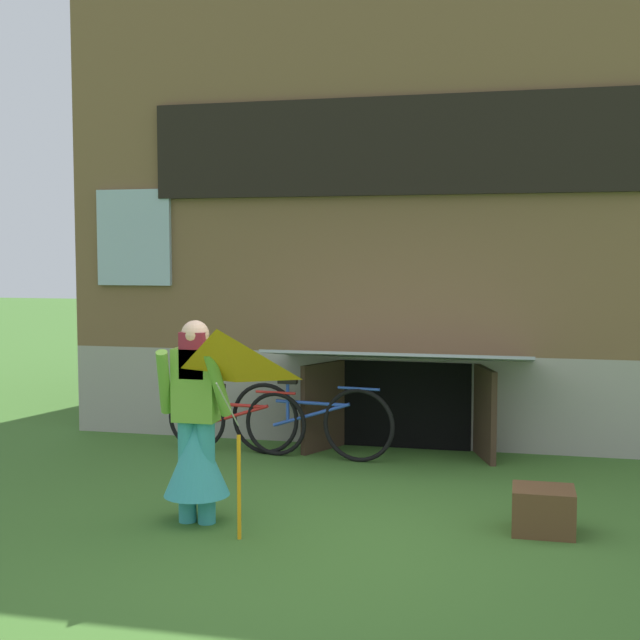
{
  "coord_description": "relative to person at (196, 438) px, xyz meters",
  "views": [
    {
      "loc": [
        1.37,
        -6.14,
        2.12
      ],
      "look_at": [
        -0.35,
        1.22,
        1.53
      ],
      "focal_mm": 47.84,
      "sensor_mm": 36.0,
      "label": 1
    }
  ],
  "objects": [
    {
      "name": "bicycle_red",
      "position": [
        -0.47,
        2.33,
        -0.32
      ],
      "size": [
        1.59,
        0.19,
        0.72
      ],
      "rotation": [
        0.0,
        0.0,
        -0.09
      ],
      "color": "black",
      "rests_on": "ground_plane"
    },
    {
      "name": "ground_plane",
      "position": [
        1.07,
        -0.04,
        -0.67
      ],
      "size": [
        60.0,
        60.0,
        0.0
      ],
      "primitive_type": "plane",
      "color": "#3D6B28"
    },
    {
      "name": "log_house",
      "position": [
        1.07,
        5.32,
        1.96
      ],
      "size": [
        7.45,
        5.84,
        5.27
      ],
      "color": "#9E998E",
      "rests_on": "ground_plane"
    },
    {
      "name": "bicycle_blue",
      "position": [
        0.37,
        2.27,
        -0.28
      ],
      "size": [
        1.78,
        0.26,
        0.81
      ],
      "rotation": [
        0.0,
        0.0,
        -0.12
      ],
      "color": "black",
      "rests_on": "ground_plane"
    },
    {
      "name": "kite",
      "position": [
        0.36,
        -0.49,
        0.56
      ],
      "size": [
        0.75,
        0.78,
        1.49
      ],
      "color": "orange",
      "rests_on": "ground_plane"
    },
    {
      "name": "wooden_crate",
      "position": [
        2.65,
        0.37,
        -0.5
      ],
      "size": [
        0.46,
        0.39,
        0.34
      ],
      "primitive_type": "cube",
      "color": "brown",
      "rests_on": "ground_plane"
    },
    {
      "name": "person",
      "position": [
        0.0,
        0.0,
        0.0
      ],
      "size": [
        0.61,
        0.52,
        1.6
      ],
      "rotation": [
        0.0,
        0.0,
        0.27
      ],
      "color": "teal",
      "rests_on": "ground_plane"
    }
  ]
}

